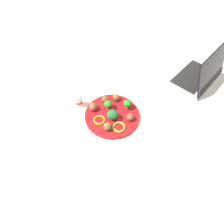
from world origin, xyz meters
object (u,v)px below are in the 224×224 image
object	(u,v)px
broccoli_floret_center	(112,114)
knife	(161,139)
plate	(112,115)
laptop	(198,75)
meatball_back_right	(105,99)
pepper_ring_back_right	(99,120)
meatball_back_left	(107,126)
meatball_mid_left	(130,117)
broccoli_floret_front_right	(108,104)
meatball_far_rim	(116,98)
napkin	(161,136)
broccoli_floret_far_rim	(127,104)
pepper_ring_near_rim	(119,127)
fork	(164,134)
meatball_mid_right	(93,107)
yogurt_bottle	(79,101)

from	to	relation	value
broccoli_floret_center	knife	distance (m)	0.26
plate	laptop	xyz separation A→B (m)	(0.27, 0.52, 0.03)
meatball_back_right	pepper_ring_back_right	xyz separation A→B (m)	(0.05, -0.12, -0.01)
meatball_back_left	meatball_mid_left	world-z (taller)	meatball_back_left
broccoli_floret_front_right	laptop	distance (m)	0.58
meatball_far_rim	napkin	size ratio (longest dim) A/B	0.22
broccoli_floret_center	pepper_ring_back_right	size ratio (longest dim) A/B	0.94
broccoli_floret_far_rim	pepper_ring_near_rim	size ratio (longest dim) A/B	0.80
broccoli_floret_center	pepper_ring_near_rim	distance (m)	0.07
broccoli_floret_front_right	napkin	size ratio (longest dim) A/B	0.30
pepper_ring_near_rim	laptop	world-z (taller)	laptop
fork	meatball_far_rim	bearing A→B (deg)	171.10
meatball_back_left	pepper_ring_back_right	bearing A→B (deg)	163.82
meatball_far_rim	fork	world-z (taller)	meatball_far_rim
broccoli_floret_front_right	laptop	bearing A→B (deg)	57.91
meatball_back_left	fork	distance (m)	0.27
fork	meatball_back_right	bearing A→B (deg)	179.00
meatball_mid_left	meatball_back_right	world-z (taller)	meatball_mid_left
meatball_mid_right	meatball_far_rim	xyz separation A→B (m)	(0.06, 0.12, -0.00)
pepper_ring_back_right	broccoli_floret_far_rim	bearing A→B (deg)	64.28
broccoli_floret_center	pepper_ring_near_rim	size ratio (longest dim) A/B	0.88
broccoli_floret_front_right	broccoli_floret_far_rim	bearing A→B (deg)	36.01
pepper_ring_back_right	napkin	size ratio (longest dim) A/B	0.34
yogurt_bottle	pepper_ring_back_right	bearing A→B (deg)	-11.69
meatball_mid_right	meatball_mid_left	world-z (taller)	meatball_mid_right
meatball_mid_right	knife	bearing A→B (deg)	5.85
broccoli_floret_far_rim	napkin	xyz separation A→B (m)	(0.22, -0.05, -0.04)
meatball_mid_left	yogurt_bottle	world-z (taller)	yogurt_bottle
napkin	yogurt_bottle	xyz separation A→B (m)	(-0.45, -0.06, 0.03)
meatball_mid_left	meatball_back_left	bearing A→B (deg)	-119.20
meatball_mid_left	napkin	bearing A→B (deg)	1.66
meatball_mid_right	pepper_ring_near_rim	size ratio (longest dim) A/B	0.68
broccoli_floret_far_rim	meatball_back_right	xyz separation A→B (m)	(-0.12, -0.03, -0.01)
meatball_far_rim	yogurt_bottle	world-z (taller)	yogurt_bottle
broccoli_floret_front_right	broccoli_floret_center	size ratio (longest dim) A/B	0.95
napkin	yogurt_bottle	bearing A→B (deg)	-172.24
broccoli_floret_front_right	pepper_ring_near_rim	xyz separation A→B (m)	(0.11, -0.07, -0.03)
broccoli_floret_center	meatball_back_right	world-z (taller)	broccoli_floret_center
meatball_mid_right	plate	bearing A→B (deg)	15.06
plate	broccoli_floret_center	xyz separation A→B (m)	(0.02, -0.02, 0.04)
broccoli_floret_front_right	meatball_back_left	xyz separation A→B (m)	(0.07, -0.11, -0.01)
pepper_ring_near_rim	fork	xyz separation A→B (m)	(0.20, 0.09, -0.01)
meatball_mid_right	meatball_back_right	xyz separation A→B (m)	(0.02, 0.08, -0.00)
broccoli_floret_center	meatball_far_rim	distance (m)	0.13
broccoli_floret_far_rim	pepper_ring_back_right	size ratio (longest dim) A/B	0.85
broccoli_floret_far_rim	meatball_back_left	size ratio (longest dim) A/B	1.24
plate	meatball_far_rim	xyz separation A→B (m)	(-0.04, 0.10, 0.03)
meatball_mid_left	napkin	distance (m)	0.17
meatball_back_left	pepper_ring_back_right	world-z (taller)	meatball_back_left
broccoli_floret_center	meatball_mid_left	size ratio (longest dim) A/B	1.47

